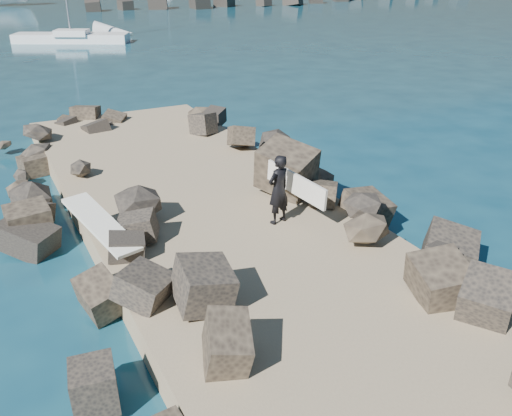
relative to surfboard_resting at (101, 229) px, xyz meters
The scene contains 7 objects.
ground 3.06m from the surfboard_resting, ahead, with size 800.00×800.00×0.00m, color #0F384C.
jetty 3.81m from the surfboard_resting, 40.37° to the right, with size 6.00×26.00×0.60m, color #8C7759.
riprap_left 2.00m from the surfboard_resting, 91.51° to the right, with size 2.60×22.00×1.00m, color black.
riprap_right 6.09m from the surfboard_resting, 18.49° to the right, with size 2.60×22.00×1.00m, color black.
surfboard_resting is the anchor object (origin of this frame).
surfer_with_board 3.97m from the surfboard_resting, ahead, with size 0.99×1.98×1.61m.
sailboat_c 34.42m from the surfboard_resting, 80.54° to the left, with size 8.19×5.50×9.88m.
Camera 1 is at (-4.79, -10.37, 6.29)m, focal length 40.00 mm.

